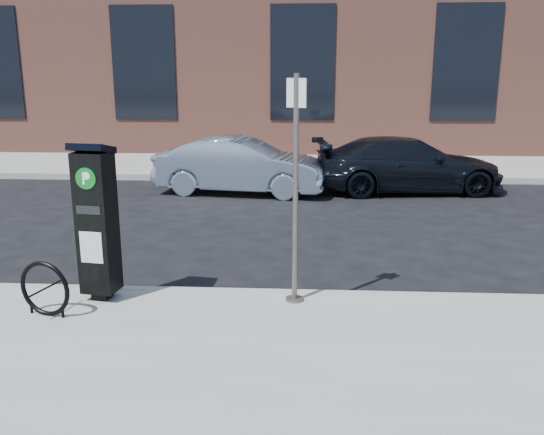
# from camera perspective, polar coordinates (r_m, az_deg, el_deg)

# --- Properties ---
(ground) EXTENTS (120.00, 120.00, 0.00)m
(ground) POSITION_cam_1_polar(r_m,az_deg,el_deg) (7.05, 2.11, -8.40)
(ground) COLOR black
(ground) RESTS_ON ground
(sidewalk_far) EXTENTS (60.00, 12.00, 0.15)m
(sidewalk_far) POSITION_cam_1_polar(r_m,az_deg,el_deg) (20.68, 2.96, 6.80)
(sidewalk_far) COLOR gray
(sidewalk_far) RESTS_ON ground
(curb_near) EXTENTS (60.00, 0.12, 0.16)m
(curb_near) POSITION_cam_1_polar(r_m,az_deg,el_deg) (7.00, 2.11, -7.89)
(curb_near) COLOR #9E9B93
(curb_near) RESTS_ON ground
(curb_far) EXTENTS (60.00, 0.12, 0.16)m
(curb_far) POSITION_cam_1_polar(r_m,az_deg,el_deg) (14.76, 2.79, 3.86)
(curb_far) COLOR #9E9B93
(curb_far) RESTS_ON ground
(building) EXTENTS (28.00, 10.05, 8.25)m
(building) POSITION_cam_1_polar(r_m,az_deg,el_deg) (23.55, 3.15, 17.61)
(building) COLOR #9B5946
(building) RESTS_ON ground
(parking_kiosk) EXTENTS (0.47, 0.43, 1.82)m
(parking_kiosk) POSITION_cam_1_polar(r_m,az_deg,el_deg) (6.78, -16.96, -0.27)
(parking_kiosk) COLOR black
(parking_kiosk) RESTS_ON sidewalk_near
(sign_pole) EXTENTS (0.21, 0.20, 2.55)m
(sign_pole) POSITION_cam_1_polar(r_m,az_deg,el_deg) (6.34, 2.34, 2.45)
(sign_pole) COLOR #55504B
(sign_pole) RESTS_ON sidewalk_near
(bike_rack) EXTENTS (0.61, 0.21, 0.62)m
(bike_rack) POSITION_cam_1_polar(r_m,az_deg,el_deg) (6.66, -21.59, -6.61)
(bike_rack) COLOR black
(bike_rack) RESTS_ON sidewalk_near
(car_silver) EXTENTS (4.02, 1.84, 1.28)m
(car_silver) POSITION_cam_1_polar(r_m,az_deg,el_deg) (13.25, -3.09, 5.16)
(car_silver) COLOR #90A6B8
(car_silver) RESTS_ON ground
(car_dark) EXTENTS (4.52, 2.22, 1.27)m
(car_dark) POSITION_cam_1_polar(r_m,az_deg,el_deg) (13.78, 13.29, 5.12)
(car_dark) COLOR black
(car_dark) RESTS_ON ground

